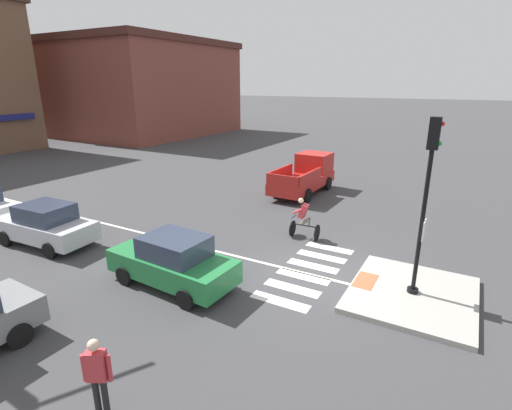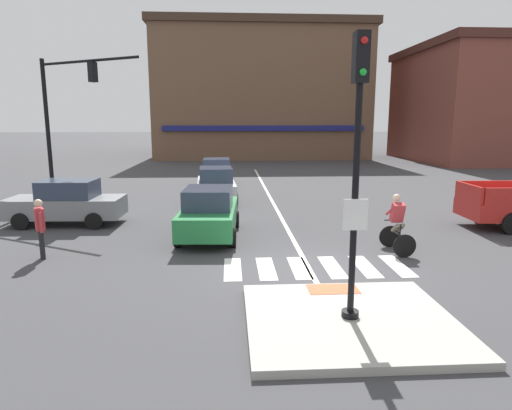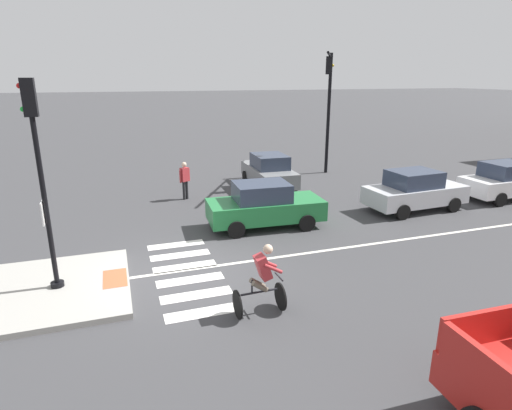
% 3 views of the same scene
% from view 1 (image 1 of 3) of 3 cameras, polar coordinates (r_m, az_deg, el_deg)
% --- Properties ---
extents(ground_plane, '(300.00, 300.00, 0.00)m').
position_cam_1_polar(ground_plane, '(13.24, 8.49, -9.79)').
color(ground_plane, '#3D3D3F').
extents(traffic_island, '(3.87, 3.47, 0.15)m').
position_cam_1_polar(traffic_island, '(12.61, 21.99, -12.07)').
color(traffic_island, '#A3A099').
rests_on(traffic_island, ground).
extents(tactile_pad_front, '(1.10, 0.60, 0.01)m').
position_cam_1_polar(tactile_pad_front, '(12.75, 15.81, -10.65)').
color(tactile_pad_front, '#DB5B38').
rests_on(tactile_pad_front, traffic_island).
extents(signal_pole, '(0.44, 0.38, 5.06)m').
position_cam_1_polar(signal_pole, '(11.47, 23.80, 1.64)').
color(signal_pole, black).
rests_on(signal_pole, traffic_island).
extents(crosswalk_stripe_a, '(0.44, 1.80, 0.01)m').
position_cam_1_polar(crosswalk_stripe_a, '(11.56, 3.54, -13.97)').
color(crosswalk_stripe_a, silver).
rests_on(crosswalk_stripe_a, ground).
extents(crosswalk_stripe_b, '(0.44, 1.80, 0.01)m').
position_cam_1_polar(crosswalk_stripe_b, '(12.24, 5.36, -12.08)').
color(crosswalk_stripe_b, silver).
rests_on(crosswalk_stripe_b, ground).
extents(crosswalk_stripe_c, '(0.44, 1.80, 0.01)m').
position_cam_1_polar(crosswalk_stripe_c, '(12.94, 6.95, -10.38)').
color(crosswalk_stripe_c, silver).
rests_on(crosswalk_stripe_c, ground).
extents(crosswalk_stripe_d, '(0.44, 1.80, 0.01)m').
position_cam_1_polar(crosswalk_stripe_d, '(13.66, 8.37, -8.85)').
color(crosswalk_stripe_d, silver).
rests_on(crosswalk_stripe_d, ground).
extents(crosswalk_stripe_e, '(0.44, 1.80, 0.01)m').
position_cam_1_polar(crosswalk_stripe_e, '(14.39, 9.63, -7.48)').
color(crosswalk_stripe_e, silver).
rests_on(crosswalk_stripe_e, ground).
extents(crosswalk_stripe_f, '(0.44, 1.80, 0.01)m').
position_cam_1_polar(crosswalk_stripe_f, '(15.14, 10.76, -6.23)').
color(crosswalk_stripe_f, silver).
rests_on(crosswalk_stripe_f, ground).
extents(lane_centre_line, '(0.14, 28.00, 0.01)m').
position_cam_1_polar(lane_centre_line, '(18.73, -21.61, -2.49)').
color(lane_centre_line, silver).
rests_on(lane_centre_line, ground).
extents(building_corner_right, '(19.08, 14.93, 10.71)m').
position_cam_1_polar(building_corner_right, '(49.93, -15.65, 16.27)').
color(building_corner_right, brown).
rests_on(building_corner_right, ground).
extents(car_silver_westbound_far, '(2.02, 4.19, 1.64)m').
position_cam_1_polar(car_silver_westbound_far, '(17.01, -28.61, -2.55)').
color(car_silver_westbound_far, silver).
rests_on(car_silver_westbound_far, ground).
extents(car_green_westbound_near, '(2.02, 4.19, 1.64)m').
position_cam_1_polar(car_green_westbound_near, '(12.27, -12.12, -8.07)').
color(car_green_westbound_near, '#237A3D').
rests_on(car_green_westbound_near, ground).
extents(pickup_truck_red_cross_right, '(5.16, 2.19, 2.08)m').
position_cam_1_polar(pickup_truck_red_cross_right, '(22.33, 7.39, 4.37)').
color(pickup_truck_red_cross_right, red).
rests_on(pickup_truck_red_cross_right, ground).
extents(cyclist, '(0.69, 1.11, 1.68)m').
position_cam_1_polar(cyclist, '(15.61, 7.02, -1.88)').
color(cyclist, black).
rests_on(cyclist, ground).
extents(pedestrian_at_curb_left, '(0.37, 0.49, 1.67)m').
position_cam_1_polar(pedestrian_at_curb_left, '(8.27, -22.34, -21.76)').
color(pedestrian_at_curb_left, black).
rests_on(pedestrian_at_curb_left, ground).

